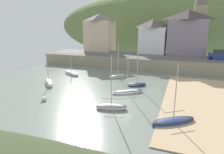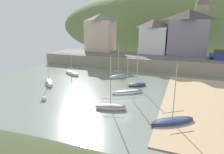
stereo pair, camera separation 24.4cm
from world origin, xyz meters
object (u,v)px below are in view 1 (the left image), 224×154
at_px(rowboat_small_beached, 111,107).
at_px(parked_car_near_slipway, 220,56).
at_px(waterfront_building_right, 187,32).
at_px(sailboat_blue_trim, 71,73).
at_px(motorboat_with_cabin, 127,92).
at_px(sailboat_tall_mast, 137,84).
at_px(waterfront_building_left, 100,32).
at_px(church_with_spire, 200,17).
at_px(sailboat_white_hull, 118,76).
at_px(dinghy_open_wooden, 49,82).
at_px(fishing_boat_green, 173,121).
at_px(waterfront_building_centre, 153,36).
at_px(mooring_buoy, 44,99).

bearing_deg(rowboat_small_beached, parked_car_near_slipway, 45.83).
distance_m(waterfront_building_right, sailboat_blue_trim, 26.79).
xyz_separation_m(motorboat_with_cabin, sailboat_tall_mast, (0.43, 3.77, 0.02)).
bearing_deg(waterfront_building_left, rowboat_small_beached, -64.31).
relative_size(waterfront_building_left, sailboat_blue_trim, 2.14).
bearing_deg(church_with_spire, sailboat_white_hull, -123.85).
bearing_deg(dinghy_open_wooden, motorboat_with_cabin, 47.18).
relative_size(fishing_boat_green, motorboat_with_cabin, 1.10).
distance_m(waterfront_building_centre, fishing_boat_green, 31.04).
bearing_deg(motorboat_with_cabin, sailboat_tall_mast, 50.37).
xyz_separation_m(rowboat_small_beached, sailboat_tall_mast, (0.70, 9.32, -0.03)).
distance_m(church_with_spire, dinghy_open_wooden, 36.72).
xyz_separation_m(sailboat_white_hull, sailboat_tall_mast, (4.15, -3.50, -0.03)).
xyz_separation_m(sailboat_blue_trim, sailboat_white_hull, (8.96, 0.87, 0.03)).
bearing_deg(waterfront_building_centre, sailboat_blue_trim, -126.31).
height_order(waterfront_building_right, motorboat_with_cabin, waterfront_building_right).
relative_size(waterfront_building_right, sailboat_blue_trim, 2.25).
xyz_separation_m(waterfront_building_left, sailboat_blue_trim, (1.36, -16.66, -6.90)).
height_order(waterfront_building_left, waterfront_building_right, waterfront_building_right).
relative_size(sailboat_tall_mast, parked_car_near_slipway, 1.46).
height_order(waterfront_building_right, mooring_buoy, waterfront_building_right).
relative_size(church_with_spire, motorboat_with_cabin, 2.97).
xyz_separation_m(waterfront_building_right, parked_car_near_slipway, (6.40, -4.50, -4.19)).
relative_size(church_with_spire, sailboat_tall_mast, 2.67).
height_order(fishing_boat_green, parked_car_near_slipway, fishing_boat_green).
distance_m(fishing_boat_green, rowboat_small_beached, 6.69).
relative_size(waterfront_building_left, sailboat_tall_mast, 1.55).
bearing_deg(motorboat_with_cabin, waterfront_building_centre, 57.93).
relative_size(waterfront_building_right, motorboat_with_cabin, 1.81).
bearing_deg(dinghy_open_wooden, sailboat_tall_mast, 63.05).
bearing_deg(mooring_buoy, rowboat_small_beached, 3.36).
xyz_separation_m(waterfront_building_left, church_with_spire, (23.59, 4.00, 3.57)).
distance_m(fishing_boat_green, sailboat_tall_mast, 11.92).
bearing_deg(church_with_spire, sailboat_tall_mast, -111.38).
bearing_deg(dinghy_open_wooden, sailboat_white_hull, 85.91).
bearing_deg(dinghy_open_wooden, fishing_boat_green, 27.82).
bearing_deg(waterfront_building_right, waterfront_building_left, 180.00).
bearing_deg(motorboat_with_cabin, rowboat_small_beached, -126.04).
bearing_deg(sailboat_white_hull, rowboat_small_beached, -119.67).
bearing_deg(sailboat_blue_trim, fishing_boat_green, -6.10).
xyz_separation_m(church_with_spire, mooring_buoy, (-18.46, -33.12, -10.54)).
height_order(church_with_spire, rowboat_small_beached, church_with_spire).
relative_size(sailboat_tall_mast, mooring_buoy, 9.97).
xyz_separation_m(dinghy_open_wooden, fishing_boat_green, (19.09, -6.39, -0.05)).
distance_m(waterfront_building_left, fishing_boat_green, 36.63).
bearing_deg(waterfront_building_centre, sailboat_white_hull, -101.74).
xyz_separation_m(church_with_spire, sailboat_white_hull, (-13.27, -19.79, -10.44)).
height_order(sailboat_tall_mast, mooring_buoy, sailboat_tall_mast).
height_order(sailboat_blue_trim, fishing_boat_green, fishing_boat_green).
xyz_separation_m(sailboat_blue_trim, dinghy_open_wooden, (-0.06, -6.59, 0.04)).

